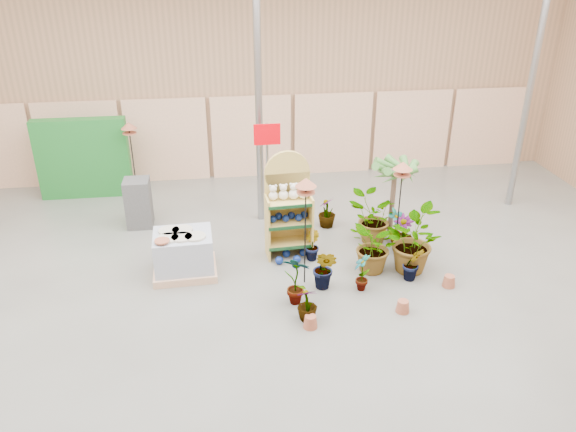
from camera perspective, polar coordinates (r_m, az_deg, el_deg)
The scene contains 25 objects.
room at distance 8.56m, azimuth -1.48°, elevation 5.48°, with size 15.20×12.10×4.70m.
display_shelf at distance 10.15m, azimuth -0.02°, elevation 0.81°, with size 0.85×0.56×1.95m.
teddy_bears at distance 9.92m, azimuth 0.19°, elevation 2.40°, with size 0.72×0.19×0.31m.
gazing_balls_shelf at distance 10.10m, azimuth 0.06°, elevation -0.09°, with size 0.72×0.25×0.14m.
gazing_balls_floor at distance 10.24m, azimuth 0.36°, elevation -4.12°, with size 0.63×0.39×0.15m.
pallet_stack at distance 9.86m, azimuth -10.54°, elevation -3.80°, with size 1.11×0.94×0.80m.
charcoal_planters at distance 11.68m, azimuth -14.94°, elevation 1.28°, with size 0.50×0.50×1.00m.
trellis_stock at distance 13.33m, azimuth -20.07°, elevation 5.52°, with size 2.00×0.30×1.80m, color #1B6F25.
offer_sign at distance 10.72m, azimuth -2.12°, elevation 6.12°, with size 0.50×0.08×2.20m.
bird_table_front at distance 8.81m, azimuth 1.83°, elevation 3.05°, with size 0.34×0.34×1.92m.
bird_table_right at distance 9.90m, azimuth 11.58°, elevation 4.70°, with size 0.34×0.34×1.84m.
bird_table_back at distance 12.51m, azimuth -15.86°, elevation 8.58°, with size 0.34×0.34×1.80m.
palm at distance 10.80m, azimuth 10.84°, elevation 4.79°, with size 0.70×0.70×1.64m.
potted_plant_0 at distance 8.89m, azimuth 0.87°, elevation -6.44°, with size 0.47×0.31×0.88m, color #437B33.
potted_plant_1 at distance 9.30m, azimuth 3.77°, elevation -5.38°, with size 0.41×0.33×0.75m, color #437B33.
potted_plant_2 at distance 9.80m, azimuth 8.82°, elevation -3.16°, with size 0.88×0.76×0.97m, color #437B33.
potted_plant_3 at distance 10.58m, azimuth 11.53°, elevation -1.79°, with size 0.42×0.42×0.74m, color #437B33.
potted_plant_4 at distance 10.92m, azimuth 10.85°, elevation -0.98°, with size 0.36×0.25×0.69m, color #437B33.
potted_plant_5 at distance 10.18m, azimuth 2.42°, elevation -2.98°, with size 0.31×0.25×0.57m, color #437B33.
potted_plant_6 at distance 10.77m, azimuth 8.51°, elevation -0.27°, with size 0.89×0.77×0.99m, color #437B33.
potted_plant_7 at distance 8.62m, azimuth 1.99°, elevation -8.94°, with size 0.31×0.31×0.56m, color #437B33.
potted_plant_8 at distance 9.36m, azimuth 7.53°, elevation -5.65°, with size 0.35×0.24×0.67m, color #437B33.
potted_plant_9 at distance 9.78m, azimuth 12.58°, elevation -4.73°, with size 0.35×0.28×0.63m, color #437B33.
potted_plant_10 at distance 9.95m, azimuth 12.31°, elevation -2.42°, with size 1.04×0.90×1.15m, color #437B33.
potted_plant_11 at distance 11.35m, azimuth 3.99°, elevation 0.41°, with size 0.36×0.36×0.64m, color #437B33.
Camera 1 is at (-0.84, -7.06, 5.21)m, focal length 35.00 mm.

